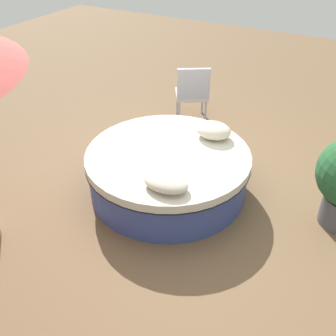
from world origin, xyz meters
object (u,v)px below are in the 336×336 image
throw_pillow_1 (213,130)px  patio_chair (192,91)px  throw_pillow_0 (166,182)px  round_bed (168,171)px

throw_pillow_1 → patio_chair: (0.90, -1.25, -0.12)m
throw_pillow_1 → patio_chair: 1.54m
throw_pillow_0 → patio_chair: patio_chair is taller
round_bed → patio_chair: (0.56, -1.87, 0.27)m
round_bed → throw_pillow_1: 0.80m
patio_chair → throw_pillow_0: bearing=-102.0°
round_bed → throw_pillow_0: size_ratio=4.00×
throw_pillow_1 → throw_pillow_0: bearing=89.3°
round_bed → throw_pillow_1: size_ratio=4.44×
throw_pillow_0 → patio_chair: size_ratio=0.53×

